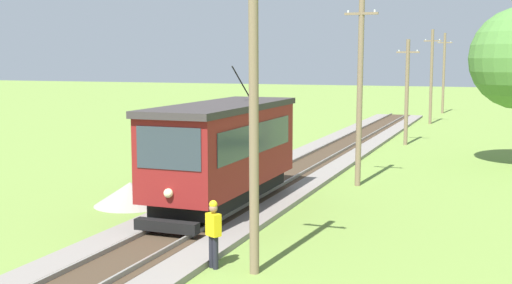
# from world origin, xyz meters

# --- Properties ---
(red_tram) EXTENTS (2.60, 8.54, 4.79)m
(red_tram) POSITION_xyz_m (0.00, 19.00, 2.19)
(red_tram) COLOR maroon
(red_tram) RESTS_ON rail_right
(utility_pole_near_tram) EXTENTS (1.40, 0.33, 8.33)m
(utility_pole_near_tram) POSITION_xyz_m (3.39, 13.11, 4.26)
(utility_pole_near_tram) COLOR #7A664C
(utility_pole_near_tram) RESTS_ON ground
(utility_pole_mid) EXTENTS (1.40, 0.43, 8.19)m
(utility_pole_mid) POSITION_xyz_m (3.39, 25.54, 4.19)
(utility_pole_mid) COLOR #7A664C
(utility_pole_mid) RESTS_ON ground
(utility_pole_far) EXTENTS (1.40, 0.27, 6.54)m
(utility_pole_far) POSITION_xyz_m (3.39, 39.69, 3.37)
(utility_pole_far) COLOR #7A664C
(utility_pole_far) RESTS_ON ground
(utility_pole_distant) EXTENTS (1.40, 0.45, 7.74)m
(utility_pole_distant) POSITION_xyz_m (3.39, 53.86, 3.96)
(utility_pole_distant) COLOR #7A664C
(utility_pole_distant) RESTS_ON ground
(utility_pole_horizon) EXTENTS (1.40, 0.32, 7.86)m
(utility_pole_horizon) POSITION_xyz_m (3.39, 65.26, 4.03)
(utility_pole_horizon) COLOR #7A664C
(utility_pole_horizon) RESTS_ON ground
(gravel_pile) EXTENTS (2.67, 2.67, 0.86)m
(gravel_pile) POSITION_xyz_m (-3.65, 18.78, 0.43)
(gravel_pile) COLOR gray
(gravel_pile) RESTS_ON ground
(track_worker) EXTENTS (0.45, 0.39, 1.78)m
(track_worker) POSITION_xyz_m (2.27, 13.15, 0.98)
(track_worker) COLOR black
(track_worker) RESTS_ON ground
(second_worker) EXTENTS (0.36, 0.44, 1.78)m
(second_worker) POSITION_xyz_m (-2.17, 20.01, 0.98)
(second_worker) COLOR #38332D
(second_worker) RESTS_ON ground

